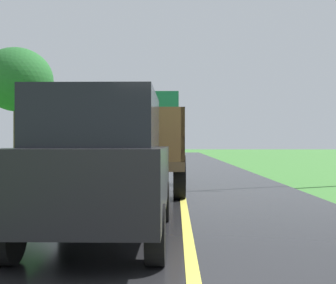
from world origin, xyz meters
name	(u,v)px	position (x,y,z in m)	size (l,w,h in m)	color
banana_truck_near	(142,139)	(-1.13, 10.32, 1.47)	(2.38, 5.82, 2.80)	#2D2D30
roadside_tree_mid_right	(17,80)	(-6.46, 14.81, 3.86)	(2.80, 2.80, 5.15)	#4C3823
following_car	(102,164)	(-1.14, 3.69, 1.07)	(1.74, 4.10, 1.92)	black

